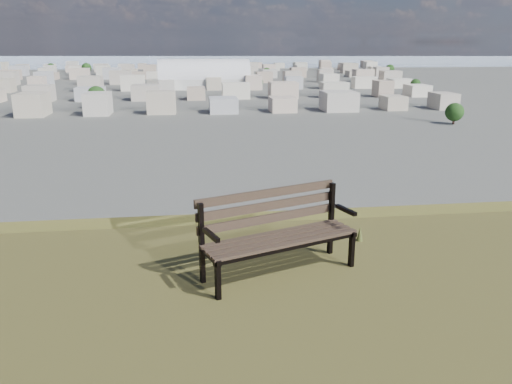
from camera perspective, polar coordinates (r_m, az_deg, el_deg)
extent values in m
cube|color=#3B3122|center=(5.00, 3.78, -5.97)|extent=(1.56, 0.64, 0.03)
cube|color=#3B3122|center=(5.08, 3.14, -5.55)|extent=(1.56, 0.64, 0.03)
cube|color=#3B3122|center=(5.17, 2.52, -5.14)|extent=(1.56, 0.64, 0.03)
cube|color=#3B3122|center=(5.26, 1.93, -4.75)|extent=(1.56, 0.64, 0.03)
cube|color=#3B3122|center=(5.26, 1.55, -3.03)|extent=(1.54, 0.60, 0.09)
cube|color=#3B3122|center=(5.24, 1.44, -1.60)|extent=(1.54, 0.60, 0.09)
cube|color=#3B3122|center=(5.22, 1.33, -0.15)|extent=(1.54, 0.60, 0.09)
cube|color=black|center=(4.74, -4.38, -9.96)|extent=(0.06, 0.07, 0.40)
cube|color=black|center=(4.98, -6.23, -5.89)|extent=(0.06, 0.07, 0.84)
cube|color=black|center=(4.82, -5.29, -7.25)|extent=(0.20, 0.44, 0.05)
cube|color=black|center=(4.69, -5.15, -4.92)|extent=(0.16, 0.32, 0.04)
cube|color=black|center=(5.48, 10.89, -6.40)|extent=(0.06, 0.07, 0.40)
cube|color=black|center=(5.69, 8.58, -3.05)|extent=(0.06, 0.07, 0.84)
cube|color=black|center=(5.55, 9.83, -4.13)|extent=(0.20, 0.44, 0.05)
cube|color=black|center=(5.44, 10.23, -2.04)|extent=(0.16, 0.32, 0.04)
cube|color=black|center=(5.00, 3.82, -6.43)|extent=(1.55, 0.60, 0.04)
cube|color=black|center=(5.28, 1.87, -5.13)|extent=(1.55, 0.60, 0.04)
cone|color=brown|center=(6.21, 11.79, -4.70)|extent=(0.08, 0.08, 0.18)
cube|color=silver|center=(313.72, -5.93, 12.25)|extent=(54.91, 23.91, 6.06)
cylinder|color=silver|center=(313.50, -5.95, 12.80)|extent=(54.91, 23.91, 23.03)
cube|color=beige|center=(212.43, -24.01, 8.91)|extent=(11.00, 11.00, 7.00)
cube|color=#B8AC9E|center=(206.89, -17.56, 9.40)|extent=(11.00, 11.00, 7.00)
cube|color=beige|center=(204.03, -10.83, 9.78)|extent=(11.00, 11.00, 7.00)
cube|color=#B0B0B5|center=(203.98, -3.99, 10.03)|extent=(11.00, 11.00, 7.00)
cube|color=#BBAD98|center=(206.74, 2.77, 10.14)|extent=(11.00, 11.00, 7.00)
cube|color=tan|center=(212.19, 9.27, 10.11)|extent=(11.00, 11.00, 7.00)
cube|color=silver|center=(220.13, 15.37, 9.98)|extent=(11.00, 11.00, 7.00)
cube|color=beige|center=(230.32, 20.98, 9.75)|extent=(11.00, 11.00, 7.00)
cube|color=beige|center=(263.53, -23.55, 10.23)|extent=(11.00, 11.00, 7.00)
cube|color=#B0B0B5|center=(257.96, -18.34, 10.65)|extent=(11.00, 11.00, 7.00)
cube|color=#BBAD98|center=(254.55, -12.95, 10.99)|extent=(11.00, 11.00, 7.00)
cube|color=tan|center=(253.38, -7.44, 11.24)|extent=(11.00, 11.00, 7.00)
cube|color=silver|center=(254.47, -1.92, 11.39)|extent=(11.00, 11.00, 7.00)
cube|color=beige|center=(257.80, 3.50, 11.44)|extent=(11.00, 11.00, 7.00)
cube|color=beige|center=(263.29, 8.75, 11.39)|extent=(11.00, 11.00, 7.00)
cube|color=#B8AC9E|center=(270.80, 13.74, 11.26)|extent=(11.00, 11.00, 7.00)
cube|color=beige|center=(280.17, 18.42, 11.06)|extent=(11.00, 11.00, 7.00)
cube|color=tan|center=(314.73, -23.23, 11.11)|extent=(11.00, 11.00, 7.00)
cube|color=silver|center=(309.16, -18.87, 11.48)|extent=(11.00, 11.00, 7.00)
cube|color=beige|center=(305.37, -14.37, 11.79)|extent=(11.00, 11.00, 7.00)
cube|color=beige|center=(303.45, -9.77, 12.04)|extent=(11.00, 11.00, 7.00)
cube|color=#B8AC9E|center=(303.41, -5.14, 12.21)|extent=(11.00, 11.00, 7.00)
cube|color=beige|center=(305.27, -0.53, 12.30)|extent=(11.00, 11.00, 7.00)
cube|color=#B0B0B5|center=(308.99, 4.00, 12.31)|extent=(11.00, 11.00, 7.00)
cube|color=#BBAD98|center=(314.50, 8.39, 12.26)|extent=(11.00, 11.00, 7.00)
cube|color=tan|center=(321.71, 12.61, 12.14)|extent=(11.00, 11.00, 7.00)
cube|color=silver|center=(330.51, 16.62, 11.96)|extent=(11.00, 11.00, 7.00)
cube|color=beige|center=(373.03, -26.61, 11.39)|extent=(11.00, 11.00, 7.00)
cube|color=#B8AC9E|center=(365.99, -23.00, 11.75)|extent=(11.00, 11.00, 7.00)
cube|color=beige|center=(360.41, -19.25, 12.08)|extent=(11.00, 11.00, 7.00)
cube|color=#B0B0B5|center=(356.37, -15.39, 12.36)|extent=(11.00, 11.00, 7.00)
cube|color=#BBAD98|center=(353.90, -11.45, 12.59)|extent=(11.00, 11.00, 7.00)
cube|color=tan|center=(353.06, -7.47, 12.77)|extent=(11.00, 11.00, 7.00)
cube|color=silver|center=(353.84, -3.48, 12.89)|extent=(11.00, 11.00, 7.00)
cube|color=beige|center=(356.25, 0.47, 12.94)|extent=(11.00, 11.00, 7.00)
cube|color=beige|center=(360.24, 4.36, 12.94)|extent=(11.00, 11.00, 7.00)
cube|color=#B8AC9E|center=(365.76, 8.14, 12.88)|extent=(11.00, 11.00, 7.00)
cube|color=beige|center=(372.76, 11.79, 12.77)|extent=(11.00, 11.00, 7.00)
cube|color=#B0B0B5|center=(381.13, 15.29, 12.62)|extent=(11.00, 11.00, 7.00)
cube|color=tan|center=(424.16, -26.01, 11.91)|extent=(11.00, 11.00, 7.00)
cube|color=silver|center=(417.29, -22.82, 12.23)|extent=(11.00, 11.00, 7.00)
cube|color=beige|center=(411.71, -19.53, 12.53)|extent=(11.00, 11.00, 7.00)
cube|color=beige|center=(407.47, -16.16, 12.79)|extent=(11.00, 11.00, 7.00)
cube|color=#B8AC9E|center=(404.60, -12.71, 13.00)|extent=(11.00, 11.00, 7.00)
cube|color=beige|center=(403.15, -9.23, 13.18)|extent=(11.00, 11.00, 7.00)
cube|color=#B0B0B5|center=(403.12, -5.73, 13.31)|extent=(11.00, 11.00, 7.00)
cube|color=#BBAD98|center=(404.53, -2.23, 13.39)|extent=(11.00, 11.00, 7.00)
cube|color=tan|center=(407.34, 1.23, 13.42)|extent=(11.00, 11.00, 7.00)
cube|color=silver|center=(411.53, 4.63, 13.40)|extent=(11.00, 11.00, 7.00)
cube|color=beige|center=(417.07, 7.94, 13.35)|extent=(11.00, 11.00, 7.00)
cube|color=beige|center=(423.89, 11.17, 13.25)|extent=(11.00, 11.00, 7.00)
cube|color=#B8AC9E|center=(431.95, 14.27, 13.12)|extent=(11.00, 11.00, 7.00)
cube|color=#B0B0B5|center=(475.35, -25.54, 12.32)|extent=(11.00, 11.00, 7.00)
cube|color=#BBAD98|center=(468.62, -22.69, 12.61)|extent=(11.00, 11.00, 7.00)
cube|color=tan|center=(463.03, -19.76, 12.88)|extent=(11.00, 11.00, 7.00)
cube|color=silver|center=(458.64, -16.76, 13.11)|extent=(11.00, 11.00, 7.00)
cube|color=beige|center=(455.46, -13.70, 13.32)|extent=(11.00, 11.00, 7.00)
cube|color=beige|center=(453.54, -10.60, 13.49)|extent=(11.00, 11.00, 7.00)
cube|color=#B8AC9E|center=(452.88, -7.49, 13.62)|extent=(11.00, 11.00, 7.00)
cube|color=beige|center=(453.49, -4.37, 13.72)|extent=(11.00, 11.00, 7.00)
cube|color=#B0B0B5|center=(455.37, -1.26, 13.77)|extent=(11.00, 11.00, 7.00)
cube|color=#BBAD98|center=(458.50, 1.81, 13.79)|extent=(11.00, 11.00, 7.00)
cube|color=tan|center=(462.85, 4.84, 13.77)|extent=(11.00, 11.00, 7.00)
cube|color=silver|center=(468.40, 7.79, 13.71)|extent=(11.00, 11.00, 7.00)
cube|color=beige|center=(475.09, 10.67, 13.62)|extent=(11.00, 11.00, 7.00)
cube|color=beige|center=(482.89, 13.46, 13.51)|extent=(11.00, 11.00, 7.00)
cube|color=beige|center=(526.59, -25.15, 12.65)|extent=(11.00, 11.00, 7.00)
cube|color=#B0B0B5|center=(519.97, -22.58, 12.91)|extent=(11.00, 11.00, 7.00)
cube|color=#BBAD98|center=(514.38, -19.94, 13.15)|extent=(11.00, 11.00, 7.00)
cube|color=tan|center=(509.86, -17.23, 13.37)|extent=(11.00, 11.00, 7.00)
cube|color=silver|center=(506.44, -14.49, 13.57)|extent=(11.00, 11.00, 7.00)
cube|color=beige|center=(504.14, -11.70, 13.73)|extent=(11.00, 11.00, 7.00)
cube|color=beige|center=(502.97, -8.90, 13.87)|extent=(11.00, 11.00, 7.00)
cube|color=#B8AC9E|center=(502.95, -6.08, 13.97)|extent=(11.00, 11.00, 7.00)
cube|color=beige|center=(504.08, -3.27, 14.04)|extent=(11.00, 11.00, 7.00)
cube|color=#B0B0B5|center=(506.33, -0.48, 14.08)|extent=(11.00, 11.00, 7.00)
cube|color=#BBAD98|center=(509.72, 2.28, 14.08)|extent=(11.00, 11.00, 7.00)
cube|color=tan|center=(514.20, 5.00, 14.06)|extent=(11.00, 11.00, 7.00)
cube|color=silver|center=(519.75, 7.67, 14.01)|extent=(11.00, 11.00, 7.00)
cube|color=beige|center=(526.33, 10.27, 13.92)|extent=(11.00, 11.00, 7.00)
cube|color=beige|center=(533.92, 12.81, 13.82)|extent=(11.00, 11.00, 7.00)
cube|color=#B8AC9E|center=(585.31, -27.13, 12.67)|extent=(11.00, 11.00, 7.00)
cube|color=beige|center=(577.86, -24.84, 12.92)|extent=(11.00, 11.00, 7.00)
cube|color=#B0B0B5|center=(571.33, -22.49, 13.16)|extent=(11.00, 11.00, 7.00)
cube|color=#BBAD98|center=(565.73, -20.08, 13.38)|extent=(11.00, 11.00, 7.00)
cube|color=tan|center=(561.12, -17.63, 13.59)|extent=(11.00, 11.00, 7.00)
cube|color=silver|center=(557.49, -15.13, 13.77)|extent=(11.00, 11.00, 7.00)
cube|color=beige|center=(554.89, -12.61, 13.93)|extent=(11.00, 11.00, 7.00)
cube|color=beige|center=(553.31, -10.06, 14.06)|extent=(11.00, 11.00, 7.00)
cube|color=#B8AC9E|center=(552.77, -7.50, 14.17)|extent=(11.00, 11.00, 7.00)
cube|color=beige|center=(553.27, -4.93, 14.25)|extent=(11.00, 11.00, 7.00)
cube|color=#B0B0B5|center=(554.81, -2.38, 14.30)|extent=(11.00, 11.00, 7.00)
cube|color=#BBAD98|center=(557.38, 0.16, 14.33)|extent=(11.00, 11.00, 7.00)
cube|color=tan|center=(560.97, 2.67, 14.32)|extent=(11.00, 11.00, 7.00)
cube|color=silver|center=(565.55, 5.14, 14.30)|extent=(11.00, 11.00, 7.00)
cube|color=beige|center=(571.11, 7.57, 14.25)|extent=(11.00, 11.00, 7.00)
cube|color=beige|center=(577.61, 9.95, 14.17)|extent=(11.00, 11.00, 7.00)
cube|color=#B8AC9E|center=(585.02, 12.26, 14.08)|extent=(11.00, 11.00, 7.00)
cylinder|color=#35211A|center=(187.19, 21.64, 7.54)|extent=(0.80, 0.80, 2.10)
sphere|color=#143612|center=(186.77, 21.75, 8.49)|extent=(6.30, 6.30, 6.30)
cylinder|color=#35211A|center=(227.39, -17.67, 9.44)|extent=(0.80, 0.80, 2.70)
sphere|color=#143612|center=(226.96, -17.76, 10.45)|extent=(8.10, 8.10, 8.10)
cylinder|color=#35211A|center=(311.69, 17.71, 11.15)|extent=(0.80, 0.80, 1.95)
sphere|color=#143612|center=(311.45, 17.76, 11.69)|extent=(5.85, 5.85, 5.85)
cylinder|color=#35211A|center=(407.48, 1.22, 13.09)|extent=(0.80, 0.80, 2.25)
sphere|color=#143612|center=(407.28, 1.23, 13.56)|extent=(6.75, 6.75, 6.75)
cylinder|color=#35211A|center=(471.73, -18.75, 12.77)|extent=(0.80, 0.80, 2.85)
sphere|color=#143612|center=(471.51, -18.80, 13.29)|extent=(8.55, 8.55, 8.55)
cylinder|color=#35211A|center=(519.57, -22.33, 12.68)|extent=(0.80, 0.80, 2.40)
sphere|color=#143612|center=(519.40, -22.38, 13.08)|extent=(7.20, 7.20, 7.20)
cylinder|color=#35211A|center=(305.96, 0.23, 11.85)|extent=(0.80, 0.80, 2.10)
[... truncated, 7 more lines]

